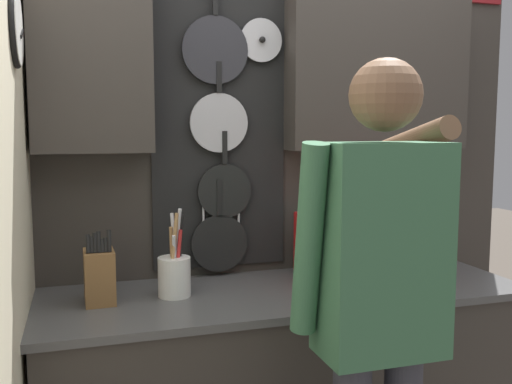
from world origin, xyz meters
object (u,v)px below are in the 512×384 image
object	(u,v)px
knife_block	(99,276)
utensil_crock	(174,273)
microwave	(359,248)
person	(379,292)

from	to	relation	value
knife_block	utensil_crock	bearing A→B (deg)	0.31
microwave	utensil_crock	size ratio (longest dim) A/B	1.32
knife_block	person	size ratio (longest dim) A/B	0.16
microwave	person	distance (m)	0.70
knife_block	person	bearing A→B (deg)	-38.60
knife_block	person	xyz separation A→B (m)	(0.81, -0.65, 0.05)
microwave	person	bearing A→B (deg)	-112.55
knife_block	person	distance (m)	1.04
knife_block	utensil_crock	distance (m)	0.28
microwave	person	size ratio (longest dim) A/B	0.26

